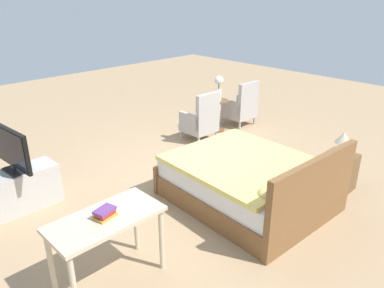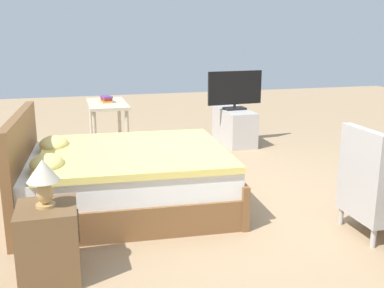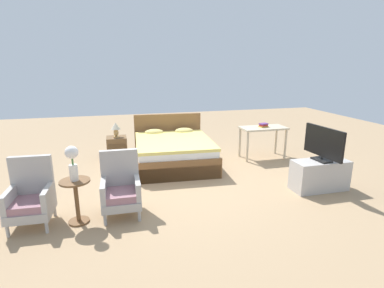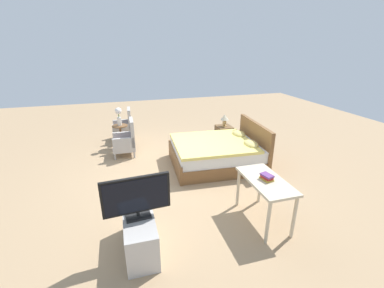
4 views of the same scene
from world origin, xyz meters
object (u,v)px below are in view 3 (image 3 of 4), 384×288
armchair_by_window_left (31,198)px  armchair_by_window_right (121,189)px  tv_stand (320,175)px  tv_flatscreen (323,144)px  nightstand (117,148)px  flower_vase (72,160)px  bed (173,151)px  vanity_desk (263,132)px  table_lamp (116,128)px  book_stack (264,125)px  side_table (76,196)px

armchair_by_window_left → armchair_by_window_right: (1.18, 0.00, 0.00)m
tv_stand → tv_flatscreen: size_ratio=1.11×
tv_flatscreen → nightstand: bearing=142.2°
armchair_by_window_right → flower_vase: (-0.59, -0.11, 0.54)m
bed → tv_stand: 2.95m
armchair_by_window_right → vanity_desk: (3.24, 1.95, 0.24)m
table_lamp → book_stack: table_lamp is taller
flower_vase → tv_flatscreen: 3.94m
nightstand → tv_stand: (3.36, -2.61, -0.00)m
bed → side_table: bearing=-129.5°
flower_vase → tv_stand: size_ratio=0.50×
armchair_by_window_right → flower_vase: bearing=-169.2°
bed → nightstand: (-1.17, 0.64, -0.03)m
armchair_by_window_right → tv_stand: 3.35m
side_table → nightstand: (0.57, 2.75, -0.12)m
armchair_by_window_right → nightstand: armchair_by_window_right is taller
side_table → tv_stand: (3.93, 0.14, -0.13)m
side_table → flower_vase: size_ratio=1.30×
table_lamp → tv_stand: 4.29m
bed → table_lamp: 1.40m
flower_vase → table_lamp: size_ratio=1.45×
table_lamp → bed: bearing=-28.6°
bed → armchair_by_window_right: bed is taller
tv_stand → side_table: bearing=-178.0°
book_stack → vanity_desk: bearing=-118.3°
flower_vase → book_stack: size_ratio=2.26×
table_lamp → tv_flatscreen: bearing=-37.9°
armchair_by_window_left → flower_vase: flower_vase is taller
tv_stand → bed: bearing=138.0°
armchair_by_window_right → flower_vase: 0.81m
armchair_by_window_left → table_lamp: size_ratio=2.79×
tv_flatscreen → book_stack: (-0.10, 1.93, -0.06)m
side_table → tv_flatscreen: 3.96m
armchair_by_window_left → nightstand: (1.16, 2.64, -0.11)m
bed → side_table: (-1.74, -2.12, 0.09)m
vanity_desk → armchair_by_window_left: bearing=-156.2°
armchair_by_window_left → side_table: (0.59, -0.11, 0.01)m
side_table → flower_vase: 0.52m
book_stack → tv_flatscreen: bearing=-87.1°
vanity_desk → tv_stand: bearing=-87.1°
armchair_by_window_left → armchair_by_window_right: size_ratio=1.00×
flower_vase → vanity_desk: flower_vase is taller
side_table → vanity_desk: vanity_desk is taller
tv_stand → tv_flatscreen: (0.00, 0.00, 0.57)m
flower_vase → table_lamp: (0.57, 2.75, -0.17)m
bed → side_table: 2.74m
tv_stand → vanity_desk: size_ratio=0.92×
flower_vase → vanity_desk: 4.36m
armchair_by_window_left → table_lamp: 2.91m
bed → flower_vase: size_ratio=4.31×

